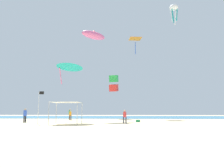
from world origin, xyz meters
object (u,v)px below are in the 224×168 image
person_leftmost (25,114)px  person_rightmost (125,115)px  person_central (70,114)px  banner_flag (39,104)px  canopy_tent (66,103)px  kite_inflatable_pink (94,35)px  kite_octopus_white (174,9)px  kite_diamond_orange (135,40)px  cooler_box (138,121)px  person_near_tent (70,113)px  kite_delta_teal (70,65)px  kite_box_green (114,83)px

person_leftmost → person_rightmost: (13.59, -2.04, -0.13)m
person_central → banner_flag: 11.34m
canopy_tent → person_rightmost: canopy_tent is taller
person_leftmost → kite_inflatable_pink: bearing=142.8°
canopy_tent → kite_octopus_white: bearing=40.3°
banner_flag → kite_diamond_orange: (12.52, 20.73, 14.87)m
canopy_tent → kite_inflatable_pink: size_ratio=0.70×
person_central → kite_diamond_orange: kite_diamond_orange is taller
banner_flag → cooler_box: (11.82, 5.64, -2.11)m
person_rightmost → kite_diamond_orange: bearing=83.9°
person_near_tent → person_central: size_ratio=1.18×
kite_delta_teal → kite_octopus_white: (17.26, 9.99, 13.06)m
person_rightmost → kite_box_green: bearing=99.1°
person_leftmost → banner_flag: bearing=50.9°
person_near_tent → canopy_tent: bearing=173.5°
person_central → kite_octopus_white: kite_octopus_white is taller
canopy_tent → kite_delta_teal: bearing=100.7°
banner_flag → kite_inflatable_pink: (4.57, 11.77, 12.70)m
person_leftmost → kite_inflatable_pink: kite_inflatable_pink is taller
person_leftmost → kite_delta_teal: (5.96, 0.27, 6.81)m
person_leftmost → kite_delta_teal: 9.05m
person_central → kite_diamond_orange: bearing=-144.6°
canopy_tent → banner_flag: banner_flag is taller
kite_octopus_white → person_rightmost: bearing=-57.5°
canopy_tent → kite_box_green: kite_box_green is taller
person_central → kite_diamond_orange: size_ratio=0.45×
canopy_tent → person_near_tent: bearing=102.7°
canopy_tent → cooler_box: canopy_tent is taller
kite_inflatable_pink → kite_box_green: kite_inflatable_pink is taller
kite_box_green → kite_delta_teal: bearing=81.5°
kite_delta_teal → kite_diamond_orange: 21.31m
person_rightmost → kite_box_green: size_ratio=0.48×
banner_flag → kite_diamond_orange: size_ratio=1.07×
person_near_tent → cooler_box: size_ratio=3.35×
kite_octopus_white → kite_box_green: 18.54m
person_rightmost → kite_delta_teal: kite_delta_teal is taller
cooler_box → kite_inflatable_pink: size_ratio=0.12×
kite_delta_teal → canopy_tent: bearing=-59.8°
kite_octopus_white → kite_delta_teal: bearing=-79.5°
canopy_tent → cooler_box: 10.41m
kite_octopus_white → person_near_tent: bearing=-110.2°
person_near_tent → person_central: person_near_tent is taller
kite_inflatable_pink → kite_octopus_white: 16.40m
person_central → kite_box_green: bearing=-138.5°
person_leftmost → person_central: 8.34m
banner_flag → kite_inflatable_pink: kite_inflatable_pink is taller
kite_box_green → kite_inflatable_pink: bearing=76.4°
person_central → person_near_tent: bearing=-78.2°
person_near_tent → person_central: bearing=176.3°
banner_flag → kite_octopus_white: size_ratio=0.99×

